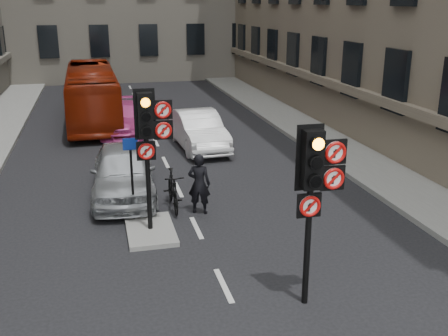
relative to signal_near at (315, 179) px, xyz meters
name	(u,v)px	position (x,y,z in m)	size (l,w,h in m)	color
pavement_right	(334,142)	(5.71, 11.01, -2.50)	(3.00, 50.00, 0.16)	gray
centre_island	(151,230)	(-2.69, 4.01, -2.52)	(1.20, 2.00, 0.12)	gray
signal_near	(315,179)	(0.00, 0.00, 0.00)	(0.91, 0.40, 3.58)	black
signal_far	(149,130)	(-2.60, 4.00, 0.12)	(0.91, 0.40, 3.58)	black
car_silver	(123,171)	(-3.17, 6.86, -1.80)	(1.85, 4.61, 1.57)	#AAAEB2
car_white	(198,130)	(0.09, 11.67, -1.84)	(1.57, 4.50, 1.48)	white
car_pink	(122,118)	(-2.74, 15.00, -1.92)	(1.86, 4.58, 1.33)	#D03D8F
bus_red	(92,94)	(-3.99, 17.68, -1.23)	(2.27, 9.68, 2.70)	maroon
motorcycle	(173,190)	(-1.87, 5.53, -2.03)	(0.52, 1.84, 1.11)	black
motorcyclist	(199,184)	(-1.20, 5.01, -1.72)	(0.63, 0.41, 1.72)	black
info_sign	(131,167)	(-3.04, 4.74, -1.02)	(0.38, 0.11, 2.23)	black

